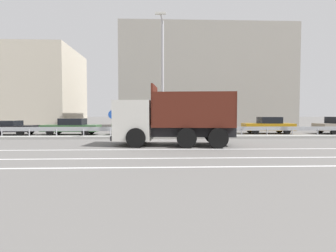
{
  "coord_description": "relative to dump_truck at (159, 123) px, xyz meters",
  "views": [
    {
      "loc": [
        0.59,
        -17.24,
        1.77
      ],
      "look_at": [
        1.25,
        -0.34,
        1.0
      ],
      "focal_mm": 28.0,
      "sensor_mm": 36.0,
      "label": 1
    }
  ],
  "objects": [
    {
      "name": "median_island",
      "position": [
        -0.68,
        4.15,
        -1.19
      ],
      "size": [
        37.64,
        1.1,
        0.18
      ],
      "primitive_type": "cube",
      "color": "gray",
      "rests_on": "ground_plane"
    },
    {
      "name": "background_building_1",
      "position": [
        6.08,
        21.37,
        5.07
      ],
      "size": [
        21.49,
        11.17,
        12.7
      ],
      "primitive_type": "cube",
      "color": "gray",
      "rests_on": "ground_plane"
    },
    {
      "name": "parked_car_3",
      "position": [
        -12.69,
        7.73,
        -0.64
      ],
      "size": [
        4.34,
        2.09,
        1.22
      ],
      "rotation": [
        0.0,
        0.0,
        -1.55
      ],
      "color": "black",
      "rests_on": "ground_plane"
    },
    {
      "name": "street_lamp_2",
      "position": [
        0.24,
        3.86,
        3.39
      ],
      "size": [
        0.71,
        2.25,
        8.38
      ],
      "color": "#ADADB2",
      "rests_on": "ground_plane"
    },
    {
      "name": "background_building_0",
      "position": [
        -18.6,
        25.99,
        4.42
      ],
      "size": [
        12.06,
        12.03,
        11.41
      ],
      "primitive_type": "cube",
      "color": "beige",
      "rests_on": "ground_plane"
    },
    {
      "name": "parked_car_4",
      "position": [
        -7.48,
        7.84,
        -0.58
      ],
      "size": [
        4.88,
        2.02,
        1.4
      ],
      "rotation": [
        0.0,
        0.0,
        1.51
      ],
      "color": "#335B33",
      "rests_on": "ground_plane"
    },
    {
      "name": "parked_car_6",
      "position": [
        3.67,
        7.75,
        -0.52
      ],
      "size": [
        4.0,
        1.92,
        1.52
      ],
      "rotation": [
        0.0,
        0.0,
        -1.53
      ],
      "color": "#A3A3A8",
      "rests_on": "ground_plane"
    },
    {
      "name": "lane_strip_0",
      "position": [
        0.89,
        -1.89,
        -1.28
      ],
      "size": [
        68.43,
        0.16,
        0.01
      ],
      "primitive_type": "cube",
      "color": "silver",
      "rests_on": "ground_plane"
    },
    {
      "name": "median_guardrail",
      "position": [
        -0.68,
        5.5,
        -0.71
      ],
      "size": [
        68.43,
        0.09,
        0.78
      ],
      "color": "#9EA0A5",
      "rests_on": "ground_plane"
    },
    {
      "name": "ground_plane",
      "position": [
        -0.68,
        2.36,
        -1.28
      ],
      "size": [
        320.0,
        320.0,
        0.0
      ],
      "primitive_type": "plane",
      "color": "#605E5B"
    },
    {
      "name": "church_tower",
      "position": [
        6.95,
        36.2,
        4.05
      ],
      "size": [
        3.6,
        3.6,
        11.82
      ],
      "color": "silver",
      "rests_on": "ground_plane"
    },
    {
      "name": "lane_strip_1",
      "position": [
        0.89,
        -4.49,
        -1.28
      ],
      "size": [
        68.43,
        0.16,
        0.01
      ],
      "primitive_type": "cube",
      "color": "silver",
      "rests_on": "ground_plane"
    },
    {
      "name": "parked_car_7",
      "position": [
        9.92,
        8.45,
        -0.53
      ],
      "size": [
        4.5,
        2.14,
        1.51
      ],
      "rotation": [
        0.0,
        0.0,
        1.5
      ],
      "color": "#B27A14",
      "rests_on": "ground_plane"
    },
    {
      "name": "median_road_sign",
      "position": [
        -3.33,
        4.15,
        -0.18
      ],
      "size": [
        0.72,
        0.16,
        2.1
      ],
      "color": "white",
      "rests_on": "ground_plane"
    },
    {
      "name": "parked_car_5",
      "position": [
        -2.02,
        7.7,
        -0.53
      ],
      "size": [
        3.92,
        2.03,
        1.5
      ],
      "rotation": [
        0.0,
        0.0,
        -1.54
      ],
      "color": "#335B33",
      "rests_on": "ground_plane"
    },
    {
      "name": "dump_truck",
      "position": [
        0.0,
        0.0,
        0.0
      ],
      "size": [
        6.87,
        3.31,
        3.38
      ],
      "rotation": [
        0.0,
        0.0,
        1.47
      ],
      "color": "silver",
      "rests_on": "ground_plane"
    },
    {
      "name": "lane_strip_2",
      "position": [
        0.89,
        -6.26,
        -1.28
      ],
      "size": [
        68.43,
        0.16,
        0.01
      ],
      "primitive_type": "cube",
      "color": "silver",
      "rests_on": "ground_plane"
    }
  ]
}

